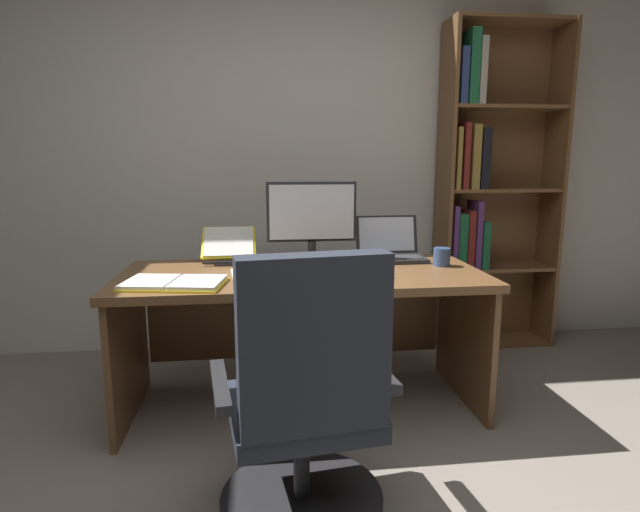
# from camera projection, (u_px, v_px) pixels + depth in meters

# --- Properties ---
(wall_back) EXTENTS (5.31, 0.12, 2.83)m
(wall_back) POSITION_uv_depth(u_px,v_px,m) (301.00, 136.00, 3.42)
(wall_back) COLOR beige
(wall_back) RESTS_ON ground
(desk) EXTENTS (1.79, 0.78, 0.71)m
(desk) POSITION_uv_depth(u_px,v_px,m) (301.00, 303.00, 2.67)
(desk) COLOR brown
(desk) RESTS_ON ground
(bookshelf) EXTENTS (0.79, 0.29, 2.13)m
(bookshelf) POSITION_uv_depth(u_px,v_px,m) (484.00, 195.00, 3.42)
(bookshelf) COLOR brown
(bookshelf) RESTS_ON ground
(office_chair) EXTENTS (0.65, 0.60, 0.99)m
(office_chair) POSITION_uv_depth(u_px,v_px,m) (306.00, 413.00, 1.75)
(office_chair) COLOR #232326
(office_chair) RESTS_ON ground
(monitor) EXTENTS (0.49, 0.16, 0.43)m
(monitor) POSITION_uv_depth(u_px,v_px,m) (312.00, 221.00, 2.78)
(monitor) COLOR #232326
(monitor) RESTS_ON desk
(laptop) EXTENTS (0.36, 0.29, 0.23)m
(laptop) POSITION_uv_depth(u_px,v_px,m) (390.00, 250.00, 2.87)
(laptop) COLOR #232326
(laptop) RESTS_ON desk
(keyboard) EXTENTS (0.42, 0.15, 0.02)m
(keyboard) POSITION_uv_depth(u_px,v_px,m) (321.00, 276.00, 2.41)
(keyboard) COLOR #232326
(keyboard) RESTS_ON desk
(computer_mouse) EXTENTS (0.06, 0.10, 0.04)m
(computer_mouse) POSITION_uv_depth(u_px,v_px,m) (384.00, 273.00, 2.44)
(computer_mouse) COLOR #232326
(computer_mouse) RESTS_ON desk
(reading_stand_with_book) EXTENTS (0.29, 0.27, 0.17)m
(reading_stand_with_book) POSITION_uv_depth(u_px,v_px,m) (229.00, 245.00, 2.81)
(reading_stand_with_book) COLOR #232326
(reading_stand_with_book) RESTS_ON desk
(open_binder) EXTENTS (0.48, 0.34, 0.02)m
(open_binder) POSITION_uv_depth(u_px,v_px,m) (174.00, 283.00, 2.28)
(open_binder) COLOR yellow
(open_binder) RESTS_ON desk
(notepad) EXTENTS (0.17, 0.23, 0.01)m
(notepad) POSITION_uv_depth(u_px,v_px,m) (248.00, 273.00, 2.50)
(notepad) COLOR silver
(notepad) RESTS_ON desk
(pen) EXTENTS (0.14, 0.02, 0.01)m
(pen) POSITION_uv_depth(u_px,v_px,m) (252.00, 272.00, 2.50)
(pen) COLOR maroon
(pen) RESTS_ON notepad
(coffee_mug) EXTENTS (0.09, 0.09, 0.10)m
(coffee_mug) POSITION_uv_depth(u_px,v_px,m) (442.00, 257.00, 2.69)
(coffee_mug) COLOR #334C7A
(coffee_mug) RESTS_ON desk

